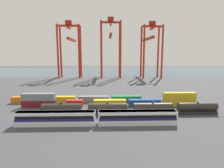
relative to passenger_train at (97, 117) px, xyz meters
name	(u,v)px	position (x,y,z in m)	size (l,w,h in m)	color
ground_plane	(114,87)	(7.53, 59.67, -2.14)	(420.00, 420.00, 0.00)	#424247
harbour_water	(110,71)	(7.53, 167.87, -2.14)	(400.00, 110.00, 0.01)	#384C60
passenger_train	(97,117)	(0.00, 0.00, 0.00)	(44.69, 3.14, 3.90)	silver
freight_tank_row	(130,109)	(10.48, 8.77, -0.20)	(57.16, 2.71, 4.17)	#232326
shipping_container_0	(39,104)	(-22.42, 18.55, -0.84)	(12.10, 2.44, 2.60)	maroon
shipping_container_1	(39,97)	(-22.42, 18.55, 1.76)	(12.10, 2.44, 2.60)	slate
shipping_container_2	(75,103)	(-9.20, 18.55, -0.84)	(6.04, 2.44, 2.60)	#AD211C
shipping_container_3	(110,103)	(4.01, 18.55, -0.84)	(12.10, 2.44, 2.60)	gold
shipping_container_4	(145,103)	(17.23, 18.55, -0.84)	(12.10, 2.44, 2.60)	#1C4299
shipping_container_5	(179,103)	(30.45, 18.55, -0.84)	(12.10, 2.44, 2.60)	gold
shipping_container_6	(179,96)	(30.45, 18.55, 1.76)	(12.10, 2.44, 2.60)	gold
shipping_container_7	(27,100)	(-29.32, 24.91, -0.84)	(12.10, 2.44, 2.60)	orange
shipping_container_8	(61,99)	(-15.93, 24.91, -0.84)	(12.10, 2.44, 2.60)	gold
shipping_container_9	(94,99)	(-2.54, 24.91, -0.84)	(12.10, 2.44, 2.60)	slate
shipping_container_10	(126,99)	(10.86, 24.91, -0.84)	(12.10, 2.44, 2.60)	#197538
gantry_crane_west	(70,44)	(-27.23, 110.72, 25.54)	(18.39, 35.51, 46.05)	red
gantry_crane_central	(111,42)	(6.59, 110.70, 27.29)	(17.02, 35.85, 48.85)	red
gantry_crane_east	(151,44)	(40.40, 111.65, 25.88)	(16.38, 42.08, 45.81)	red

